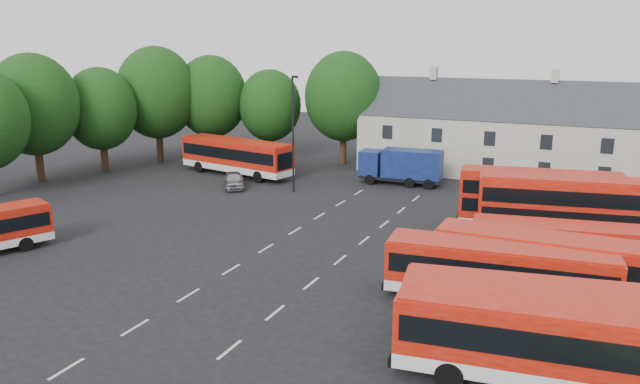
# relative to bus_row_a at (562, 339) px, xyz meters

# --- Properties ---
(ground) EXTENTS (140.00, 140.00, 0.00)m
(ground) POSITION_rel_bus_row_a_xyz_m (-17.70, 7.49, -2.03)
(ground) COLOR black
(ground) RESTS_ON ground
(lane_markings) EXTENTS (5.15, 33.80, 0.01)m
(lane_markings) POSITION_rel_bus_row_a_xyz_m (-15.20, 9.49, -2.03)
(lane_markings) COLOR beige
(lane_markings) RESTS_ON ground
(treeline) EXTENTS (29.92, 32.59, 12.01)m
(treeline) POSITION_rel_bus_row_a_xyz_m (-38.44, 26.85, 4.65)
(treeline) COLOR black
(treeline) RESTS_ON ground
(terrace_houses) EXTENTS (35.70, 7.13, 10.06)m
(terrace_houses) POSITION_rel_bus_row_a_xyz_m (-3.70, 37.49, 1.83)
(terrace_houses) COLOR beige
(terrace_houses) RESTS_ON ground
(bus_row_a) EXTENTS (12.20, 4.05, 3.38)m
(bus_row_a) POSITION_rel_bus_row_a_xyz_m (0.00, 0.00, 0.00)
(bus_row_a) COLOR silver
(bus_row_a) RESTS_ON ground
(bus_row_b) EXTENTS (10.46, 3.99, 2.89)m
(bus_row_b) POSITION_rel_bus_row_a_xyz_m (-1.52, 2.93, -0.30)
(bus_row_b) COLOR silver
(bus_row_b) RESTS_ON ground
(bus_row_c) EXTENTS (10.98, 3.52, 3.05)m
(bus_row_c) POSITION_rel_bus_row_a_xyz_m (-3.28, 6.88, -0.20)
(bus_row_c) COLOR silver
(bus_row_c) RESTS_ON ground
(bus_row_d) EXTENTS (11.07, 2.68, 3.12)m
(bus_row_d) POSITION_rel_bus_row_a_xyz_m (-1.27, 9.04, -0.16)
(bus_row_d) COLOR silver
(bus_row_d) RESTS_ON ground
(bus_row_e) EXTENTS (10.65, 4.04, 2.94)m
(bus_row_e) POSITION_rel_bus_row_a_xyz_m (-0.34, 12.26, -0.27)
(bus_row_e) COLOR silver
(bus_row_e) RESTS_ON ground
(bus_dd_south) EXTENTS (10.87, 4.19, 4.35)m
(bus_dd_south) POSITION_rel_bus_row_a_xyz_m (-1.01, 18.02, 0.44)
(bus_dd_south) COLOR silver
(bus_dd_south) RESTS_ON ground
(bus_dd_north) EXTENTS (10.55, 3.90, 4.23)m
(bus_dd_north) POSITION_rel_bus_row_a_xyz_m (-2.75, 19.87, 0.37)
(bus_dd_north) COLOR silver
(bus_dd_north) RESTS_ON ground
(bus_north) EXTENTS (12.29, 5.08, 3.39)m
(bus_north) POSITION_rel_bus_row_a_xyz_m (-30.79, 27.12, 0.00)
(bus_north) COLOR silver
(bus_north) RESTS_ON ground
(box_truck) EXTENTS (7.37, 2.72, 3.17)m
(box_truck) POSITION_rel_bus_row_a_xyz_m (-15.30, 29.84, -0.25)
(box_truck) COLOR black
(box_truck) RESTS_ON ground
(silver_car) EXTENTS (3.63, 4.28, 1.38)m
(silver_car) POSITION_rel_bus_row_a_xyz_m (-28.23, 22.56, -1.34)
(silver_car) COLOR #A1A4A9
(silver_car) RESTS_ON ground
(lamppost) EXTENTS (0.68, 0.41, 9.75)m
(lamppost) POSITION_rel_bus_row_a_xyz_m (-22.78, 23.33, 3.17)
(lamppost) COLOR black
(lamppost) RESTS_ON ground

